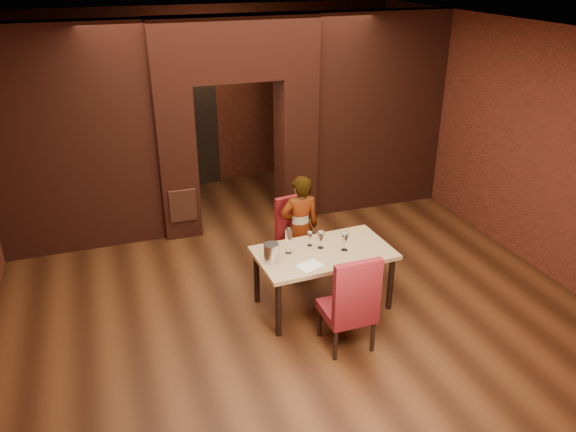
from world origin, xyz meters
The scene contains 24 objects.
floor centered at (0.00, 0.00, 0.00)m, with size 8.00×8.00×0.00m, color #472411.
ceiling centered at (0.00, 0.00, 3.20)m, with size 7.00×8.00×0.04m, color silver.
wall_back centered at (0.00, 4.00, 1.60)m, with size 7.00×0.04×3.20m, color maroon.
wall_front centered at (0.00, -4.00, 1.60)m, with size 7.00×0.04×3.20m, color maroon.
wall_right centered at (3.50, 0.00, 1.60)m, with size 0.04×8.00×3.20m, color maroon.
pillar_left centered at (-0.95, 2.00, 1.15)m, with size 0.55×0.55×2.30m, color maroon.
pillar_right centered at (0.95, 2.00, 1.15)m, with size 0.55×0.55×2.30m, color maroon.
lintel centered at (0.00, 2.00, 2.75)m, with size 2.45×0.55×0.90m, color maroon.
wing_wall_left centered at (-2.36, 2.00, 1.60)m, with size 2.27×0.35×3.20m, color maroon.
wing_wall_right centered at (2.36, 2.00, 1.60)m, with size 2.27×0.35×3.20m, color maroon.
vent_panel centered at (-0.95, 1.71, 0.55)m, with size 0.40×0.03×0.50m, color brown.
rear_door centered at (-0.40, 3.94, 1.05)m, with size 0.90×0.08×2.10m, color black.
rear_door_frame centered at (-0.40, 3.90, 1.05)m, with size 1.02×0.04×2.22m, color black.
dining_table centered at (0.34, -0.66, 0.38)m, with size 1.61×0.91×0.76m, color tan.
chair_far centered at (0.34, 0.17, 0.53)m, with size 0.48×0.48×1.06m, color maroon.
chair_near centered at (0.29, -1.45, 0.58)m, with size 0.53×0.53×1.16m, color maroon.
person_seated centered at (0.31, 0.08, 0.73)m, with size 0.53×0.35×1.45m, color white.
wine_glass_a centered at (0.23, -0.47, 0.85)m, with size 0.07×0.07×0.18m, color white, non-canonical shape.
wine_glass_b centered at (0.33, -0.57, 0.86)m, with size 0.09×0.09×0.21m, color white, non-canonical shape.
wine_glass_c centered at (0.58, -0.72, 0.87)m, with size 0.09×0.09×0.22m, color white, non-canonical shape.
tasting_sheet centered at (0.06, -0.92, 0.76)m, with size 0.28×0.20×0.00m, color white.
wine_bucket centered at (-0.32, -0.68, 0.87)m, with size 0.18×0.18×0.22m, color silver.
water_bottle centered at (-0.07, -0.55, 0.92)m, with size 0.08×0.08×0.33m, color white.
potted_plant centered at (1.23, 0.14, 0.21)m, with size 0.37×0.32×0.41m, color #346C24.
Camera 1 is at (-2.02, -6.05, 3.96)m, focal length 35.00 mm.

